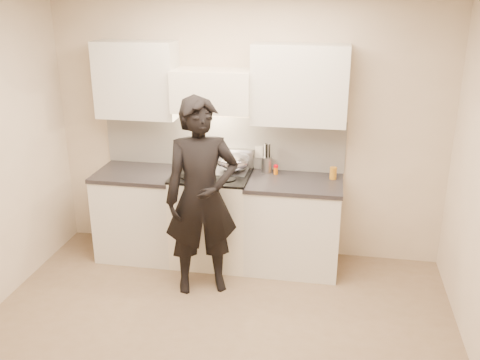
% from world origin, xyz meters
% --- Properties ---
extents(ground_plane, '(4.00, 4.00, 0.00)m').
position_xyz_m(ground_plane, '(0.00, 0.00, 0.00)').
color(ground_plane, '#7E6951').
extents(room_shell, '(4.04, 3.54, 2.70)m').
position_xyz_m(room_shell, '(-0.06, 0.37, 1.60)').
color(room_shell, beige).
rests_on(room_shell, ground).
extents(stove, '(0.76, 0.65, 0.96)m').
position_xyz_m(stove, '(-0.30, 1.42, 0.47)').
color(stove, white).
rests_on(stove, ground).
extents(counter_right, '(0.92, 0.67, 0.92)m').
position_xyz_m(counter_right, '(0.53, 1.43, 0.46)').
color(counter_right, silver).
rests_on(counter_right, ground).
extents(counter_left, '(0.82, 0.67, 0.92)m').
position_xyz_m(counter_left, '(-1.08, 1.43, 0.46)').
color(counter_left, silver).
rests_on(counter_left, ground).
extents(wok, '(0.33, 0.41, 0.27)m').
position_xyz_m(wok, '(-0.10, 1.52, 1.05)').
color(wok, silver).
rests_on(wok, stove).
extents(stock_pot, '(0.32, 0.24, 0.15)m').
position_xyz_m(stock_pot, '(-0.42, 1.30, 1.03)').
color(stock_pot, silver).
rests_on(stock_pot, stove).
extents(utensil_crock, '(0.11, 0.11, 0.30)m').
position_xyz_m(utensil_crock, '(0.22, 1.64, 1.01)').
color(utensil_crock, '#AAAAAA').
rests_on(utensil_crock, counter_right).
extents(spice_jar, '(0.04, 0.04, 0.10)m').
position_xyz_m(spice_jar, '(0.32, 1.59, 0.97)').
color(spice_jar, '#D56607').
rests_on(spice_jar, counter_right).
extents(oil_glass, '(0.07, 0.07, 0.12)m').
position_xyz_m(oil_glass, '(0.89, 1.55, 0.98)').
color(oil_glass, '#B0731D').
rests_on(oil_glass, counter_right).
extents(person, '(0.78, 0.64, 1.83)m').
position_xyz_m(person, '(-0.26, 0.86, 0.91)').
color(person, black).
rests_on(person, ground).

